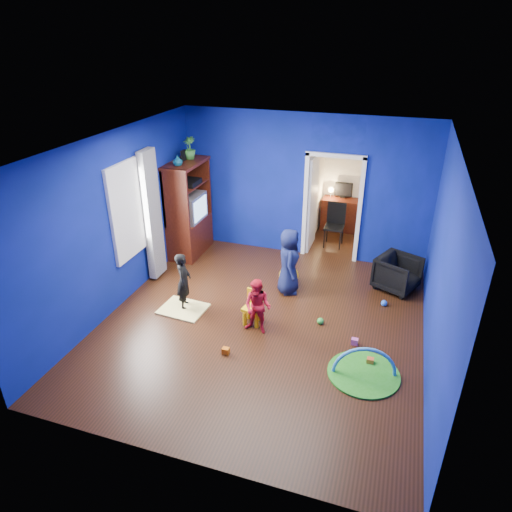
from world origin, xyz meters
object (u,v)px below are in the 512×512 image
(tv_armoire, at_px, (188,209))
(play_mat, at_px, (363,374))
(child_navy, at_px, (289,262))
(vase, at_px, (178,161))
(study_desk, at_px, (341,214))
(hopper_ball, at_px, (289,276))
(crt_tv, at_px, (190,207))
(armchair, at_px, (398,273))
(folding_chair, at_px, (334,226))
(child_black, at_px, (184,281))
(toddler_red, at_px, (258,307))
(kid_chair, at_px, (253,309))

(tv_armoire, distance_m, play_mat, 4.89)
(child_navy, distance_m, vase, 2.84)
(vase, distance_m, study_desk, 4.13)
(hopper_ball, height_order, play_mat, hopper_ball)
(child_navy, height_order, crt_tv, crt_tv)
(armchair, relative_size, study_desk, 0.79)
(child_navy, height_order, folding_chair, child_navy)
(child_black, relative_size, toddler_red, 1.11)
(child_navy, bearing_deg, vase, 57.60)
(toddler_red, relative_size, tv_armoire, 0.47)
(study_desk, bearing_deg, vase, -138.33)
(child_navy, height_order, hopper_ball, child_navy)
(armchair, xyz_separation_m, toddler_red, (-2.01, -2.04, 0.14))
(child_navy, xyz_separation_m, hopper_ball, (-0.05, 0.25, -0.43))
(hopper_ball, bearing_deg, toddler_red, -93.55)
(child_navy, bearing_deg, child_black, 106.54)
(child_navy, relative_size, kid_chair, 2.44)
(child_navy, bearing_deg, toddler_red, 156.05)
(play_mat, bearing_deg, crt_tv, 144.68)
(child_black, height_order, kid_chair, child_black)
(vase, xyz_separation_m, hopper_ball, (2.32, -0.38, -1.87))
(armchair, distance_m, hopper_ball, 1.97)
(play_mat, relative_size, study_desk, 1.13)
(vase, bearing_deg, play_mat, -32.00)
(armchair, bearing_deg, child_navy, 135.47)
(child_navy, xyz_separation_m, folding_chair, (0.45, 2.18, -0.15))
(kid_chair, bearing_deg, folding_chair, 87.47)
(child_black, distance_m, study_desk, 4.63)
(vase, height_order, crt_tv, vase)
(study_desk, bearing_deg, crt_tv, -141.51)
(kid_chair, bearing_deg, vase, 149.98)
(vase, relative_size, crt_tv, 0.28)
(toddler_red, height_order, crt_tv, crt_tv)
(child_navy, distance_m, play_mat, 2.47)
(crt_tv, relative_size, folding_chair, 0.76)
(toddler_red, xyz_separation_m, tv_armoire, (-2.22, 2.25, 0.52))
(crt_tv, xyz_separation_m, play_mat, (3.88, -2.75, -1.01))
(kid_chair, xyz_separation_m, study_desk, (0.75, 4.26, 0.12))
(folding_chair, bearing_deg, armchair, -46.22)
(study_desk, bearing_deg, child_black, -115.50)
(armchair, distance_m, folding_chair, 2.03)
(toddler_red, bearing_deg, kid_chair, 132.34)
(tv_armoire, height_order, hopper_ball, tv_armoire)
(crt_tv, bearing_deg, play_mat, -35.32)
(armchair, xyz_separation_m, crt_tv, (-4.18, 0.21, 0.70))
(hopper_ball, distance_m, folding_chair, 2.01)
(child_navy, xyz_separation_m, study_desk, (0.45, 3.14, -0.23))
(child_navy, bearing_deg, tv_armoire, 51.05)
(child_black, bearing_deg, armchair, -80.12)
(crt_tv, height_order, folding_chair, crt_tv)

